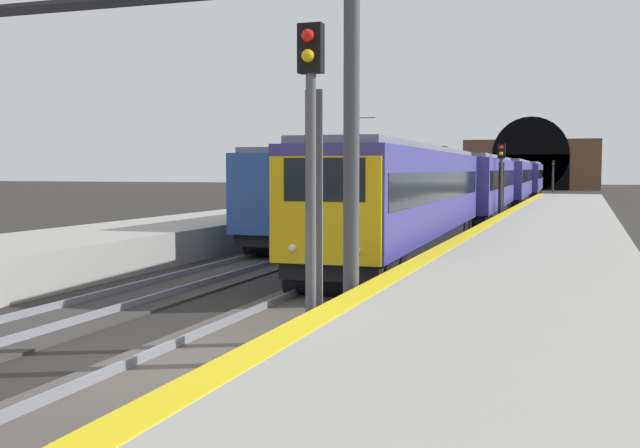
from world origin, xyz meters
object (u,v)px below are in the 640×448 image
railway_signal_far (553,174)px  catenary_mast_near (356,158)px  railway_signal_mid (501,179)px  overhead_signal_gantry (142,50)px  train_main_approaching (498,182)px  railway_signal_near (311,169)px  train_adjacent_platform (434,182)px

railway_signal_far → catenary_mast_near: catenary_mast_near is taller
railway_signal_mid → overhead_signal_gantry: size_ratio=0.51×
railway_signal_mid → railway_signal_far: railway_signal_mid is taller
overhead_signal_gantry → catenary_mast_near: catenary_mast_near is taller
train_main_approaching → railway_signal_near: (-43.99, -1.83, 0.89)m
railway_signal_mid → railway_signal_far: (66.12, 0.00, -0.03)m
train_adjacent_platform → railway_signal_mid: bearing=-158.2°
railway_signal_near → railway_signal_mid: size_ratio=1.21×
overhead_signal_gantry → train_main_approaching: bearing=-2.9°
railway_signal_mid → railway_signal_far: 66.12m
train_main_approaching → railway_signal_far: 50.41m
train_adjacent_platform → overhead_signal_gantry: bearing=-177.9°
catenary_mast_near → railway_signal_mid: bearing=-146.4°
train_adjacent_platform → overhead_signal_gantry: size_ratio=7.19×
railway_signal_far → overhead_signal_gantry: overhead_signal_gantry is taller
train_adjacent_platform → catenary_mast_near: (5.81, 7.49, 1.82)m
railway_signal_mid → catenary_mast_near: 24.64m
railway_signal_far → catenary_mast_near: size_ratio=0.55×
train_main_approaching → catenary_mast_near: (4.74, 11.79, 1.81)m
railway_signal_far → train_adjacent_platform: bearing=-6.8°
railway_signal_near → railway_signal_far: 94.36m
railway_signal_mid → overhead_signal_gantry: bearing=-8.5°
overhead_signal_gantry → train_adjacent_platform: bearing=3.0°
train_adjacent_platform → railway_signal_near: bearing=-172.7°
railway_signal_far → train_main_approaching: bearing=-2.1°
train_adjacent_platform → railway_signal_near: railway_signal_near is taller
train_main_approaching → railway_signal_mid: (-15.75, -1.83, 0.41)m
train_main_approaching → railway_signal_far: (50.37, -1.83, 0.38)m
train_main_approaching → overhead_signal_gantry: overhead_signal_gantry is taller
train_main_approaching → overhead_signal_gantry: 42.53m
railway_signal_near → overhead_signal_gantry: bearing=-112.2°
train_adjacent_platform → railway_signal_far: train_adjacent_platform is taller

